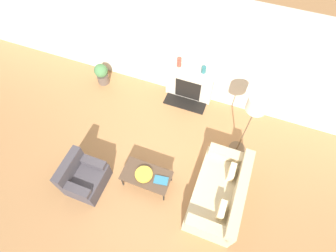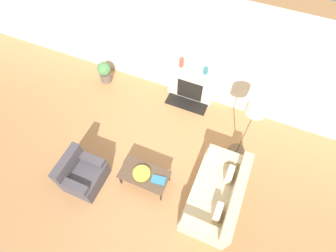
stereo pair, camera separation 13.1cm
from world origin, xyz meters
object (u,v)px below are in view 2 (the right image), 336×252
at_px(fireplace, 191,85).
at_px(floor_lamp, 255,112).
at_px(couch, 218,195).
at_px(mantel_vase_center_left, 206,71).
at_px(book, 158,180).
at_px(bowl, 142,173).
at_px(mantel_vase_left, 181,62).
at_px(potted_plant, 105,72).
at_px(armchair_near, 82,174).
at_px(coffee_table, 144,175).

bearing_deg(fireplace, floor_lamp, -35.07).
distance_m(couch, mantel_vase_center_left, 2.85).
relative_size(couch, book, 5.72).
relative_size(floor_lamp, mantel_vase_center_left, 11.28).
bearing_deg(bowl, mantel_vase_center_left, 80.96).
bearing_deg(bowl, book, 2.02).
height_order(bowl, floor_lamp, floor_lamp).
bearing_deg(floor_lamp, book, -131.22).
bearing_deg(mantel_vase_left, potted_plant, -170.41).
bearing_deg(mantel_vase_left, armchair_near, -107.71).
xyz_separation_m(book, mantel_vase_left, (-0.57, 2.69, 0.71)).
bearing_deg(floor_lamp, bowl, -138.06).
bearing_deg(armchair_near, mantel_vase_center_left, -27.24).
height_order(bowl, mantel_vase_left, mantel_vase_left).
bearing_deg(mantel_vase_left, fireplace, -2.94).
bearing_deg(mantel_vase_left, book, -78.04).
xyz_separation_m(couch, armchair_near, (-2.81, -0.71, 0.02)).
distance_m(mantel_vase_center_left, potted_plant, 2.85).
bearing_deg(coffee_table, couch, 8.14).
bearing_deg(mantel_vase_center_left, armchair_near, -117.24).
height_order(book, mantel_vase_left, mantel_vase_left).
xyz_separation_m(armchair_near, potted_plant, (-1.09, 2.81, 0.02)).
distance_m(couch, potted_plant, 4.44).
relative_size(fireplace, mantel_vase_center_left, 8.01).
relative_size(fireplace, mantel_vase_left, 5.74).
bearing_deg(armchair_near, book, -72.98).
xyz_separation_m(couch, bowl, (-1.61, -0.24, 0.16)).
distance_m(couch, coffee_table, 1.58).
distance_m(floor_lamp, mantel_vase_center_left, 1.80).
bearing_deg(coffee_table, floor_lamp, 42.44).
bearing_deg(coffee_table, book, -0.32).
height_order(couch, floor_lamp, floor_lamp).
height_order(coffee_table, book, book).
xyz_separation_m(fireplace, mantel_vase_left, (-0.30, 0.02, 0.64)).
relative_size(fireplace, book, 4.26).
relative_size(couch, mantel_vase_center_left, 10.77).
distance_m(floor_lamp, mantel_vase_left, 2.28).
height_order(armchair_near, bowl, armchair_near).
distance_m(bowl, mantel_vase_center_left, 2.81).
xyz_separation_m(bowl, potted_plant, (-2.29, 2.34, -0.12)).
xyz_separation_m(bowl, book, (0.38, 0.01, -0.03)).
height_order(fireplace, coffee_table, fireplace).
bearing_deg(book, mantel_vase_center_left, 80.07).
xyz_separation_m(armchair_near, coffee_table, (1.25, 0.49, 0.07)).
relative_size(armchair_near, mantel_vase_left, 3.60).
bearing_deg(potted_plant, couch, -28.31).
relative_size(bowl, mantel_vase_left, 1.57).
relative_size(mantel_vase_left, potted_plant, 0.37).
distance_m(armchair_near, book, 1.66).
relative_size(fireplace, couch, 0.74).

